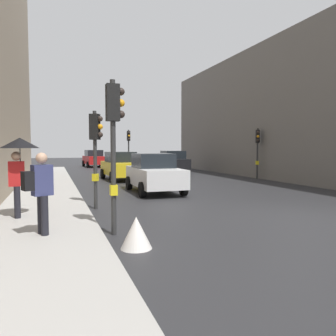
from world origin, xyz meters
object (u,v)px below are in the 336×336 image
(traffic_light_far_median, at_px, (129,143))
(traffic_light_mid_street, at_px, (258,144))
(pedestrian_with_umbrella, at_px, (19,155))
(traffic_light_near_left, at_px, (114,129))
(car_white_compact, at_px, (154,173))
(car_yellow_taxi, at_px, (121,166))
(car_red_sedan, at_px, (94,158))
(warning_sign_triangle, at_px, (136,233))
(pedestrian_with_grey_backpack, at_px, (40,188))
(traffic_light_near_right, at_px, (96,142))
(car_dark_suv, at_px, (172,162))

(traffic_light_far_median, bearing_deg, traffic_light_mid_street, -57.78)
(pedestrian_with_umbrella, bearing_deg, traffic_light_near_left, -42.24)
(car_white_compact, relative_size, pedestrian_with_umbrella, 1.98)
(traffic_light_near_left, height_order, car_yellow_taxi, traffic_light_near_left)
(traffic_light_mid_street, height_order, pedestrian_with_umbrella, traffic_light_mid_street)
(traffic_light_far_median, xyz_separation_m, car_red_sedan, (-2.08, 7.33, -1.57))
(car_white_compact, distance_m, warning_sign_triangle, 8.50)
(traffic_light_mid_street, distance_m, pedestrian_with_grey_backpack, 16.68)
(traffic_light_near_left, distance_m, pedestrian_with_umbrella, 3.04)
(traffic_light_far_median, relative_size, traffic_light_near_right, 1.10)
(traffic_light_near_right, distance_m, car_yellow_taxi, 10.02)
(traffic_light_near_right, xyz_separation_m, warning_sign_triangle, (0.22, -4.70, -1.91))
(traffic_light_far_median, distance_m, car_red_sedan, 7.78)
(pedestrian_with_umbrella, bearing_deg, car_red_sedan, 79.14)
(traffic_light_far_median, bearing_deg, car_red_sedan, 105.86)
(traffic_light_near_right, xyz_separation_m, car_dark_suv, (7.93, 14.57, -1.35))
(car_dark_suv, height_order, car_yellow_taxi, same)
(car_dark_suv, distance_m, car_white_compact, 12.28)
(car_yellow_taxi, xyz_separation_m, warning_sign_triangle, (-2.49, -14.25, -0.55))
(car_yellow_taxi, xyz_separation_m, pedestrian_with_grey_backpack, (-4.32, -13.12, 0.29))
(car_yellow_taxi, distance_m, warning_sign_triangle, 14.48)
(traffic_light_near_right, bearing_deg, traffic_light_near_left, -89.95)
(traffic_light_far_median, height_order, warning_sign_triangle, traffic_light_far_median)
(traffic_light_near_left, distance_m, car_red_sedan, 28.06)
(car_white_compact, xyz_separation_m, car_yellow_taxi, (-0.29, 6.24, 0.00))
(car_dark_suv, bearing_deg, pedestrian_with_grey_backpack, -117.74)
(traffic_light_mid_street, xyz_separation_m, car_red_sedan, (-8.31, 17.21, -1.37))
(car_white_compact, bearing_deg, pedestrian_with_umbrella, -137.36)
(traffic_light_mid_street, bearing_deg, pedestrian_with_umbrella, -146.87)
(traffic_light_near_left, bearing_deg, warning_sign_triangle, -80.20)
(traffic_light_mid_street, bearing_deg, pedestrian_with_grey_backpack, -139.70)
(warning_sign_triangle, bearing_deg, traffic_light_near_right, 92.63)
(traffic_light_mid_street, bearing_deg, car_yellow_taxi, 164.27)
(traffic_light_near_left, height_order, car_dark_suv, traffic_light_near_left)
(car_dark_suv, bearing_deg, traffic_light_far_median, 140.79)
(traffic_light_mid_street, relative_size, pedestrian_with_grey_backpack, 1.84)
(traffic_light_far_median, xyz_separation_m, traffic_light_mid_street, (6.23, -9.88, -0.19))
(car_yellow_taxi, height_order, pedestrian_with_grey_backpack, pedestrian_with_grey_backpack)
(car_yellow_taxi, bearing_deg, warning_sign_triangle, -99.92)
(pedestrian_with_grey_backpack, xyz_separation_m, warning_sign_triangle, (1.83, -1.13, -0.84))
(car_white_compact, bearing_deg, traffic_light_near_right, -132.14)
(car_white_compact, bearing_deg, traffic_light_mid_street, 25.65)
(traffic_light_near_left, bearing_deg, car_white_compact, 66.18)
(traffic_light_mid_street, height_order, car_red_sedan, traffic_light_mid_street)
(car_yellow_taxi, bearing_deg, pedestrian_with_umbrella, -114.00)
(warning_sign_triangle, bearing_deg, car_dark_suv, 68.19)
(traffic_light_near_left, bearing_deg, traffic_light_near_right, 90.05)
(warning_sign_triangle, bearing_deg, pedestrian_with_grey_backpack, 148.26)
(car_white_compact, relative_size, car_yellow_taxi, 0.98)
(traffic_light_near_right, height_order, car_dark_suv, traffic_light_near_right)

